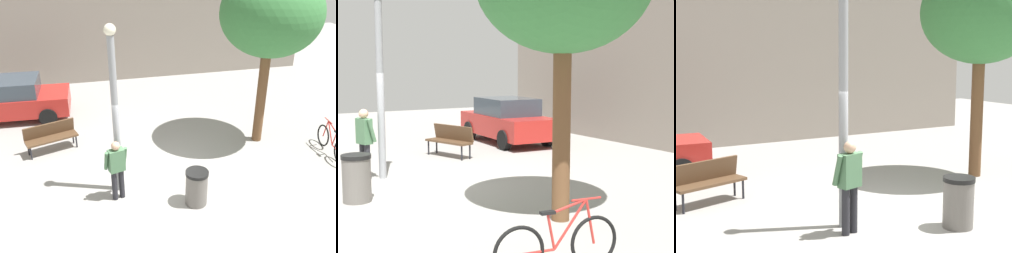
{
  "view_description": "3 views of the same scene",
  "coord_description": "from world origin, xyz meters",
  "views": [
    {
      "loc": [
        -1.84,
        -8.69,
        6.13
      ],
      "look_at": [
        0.57,
        1.22,
        1.0
      ],
      "focal_mm": 40.43,
      "sensor_mm": 36.0,
      "label": 1
    },
    {
      "loc": [
        10.74,
        -3.71,
        2.72
      ],
      "look_at": [
        1.21,
        1.85,
        1.36
      ],
      "focal_mm": 54.8,
      "sensor_mm": 36.0,
      "label": 2
    },
    {
      "loc": [
        -5.4,
        -8.04,
        3.21
      ],
      "look_at": [
        0.05,
        1.87,
        1.51
      ],
      "focal_mm": 53.86,
      "sensor_mm": 36.0,
      "label": 3
    }
  ],
  "objects": [
    {
      "name": "ground_plane",
      "position": [
        0.0,
        0.0,
        0.0
      ],
      "size": [
        36.0,
        36.0,
        0.0
      ],
      "primitive_type": "plane",
      "color": "gray"
    },
    {
      "name": "lamppost",
      "position": [
        -1.1,
        -0.2,
        2.42
      ],
      "size": [
        0.28,
        0.28,
        4.43
      ],
      "color": "gray",
      "rests_on": "ground_plane"
    },
    {
      "name": "person_by_lamppost",
      "position": [
        -1.19,
        -0.59,
        0.97
      ],
      "size": [
        0.63,
        0.4,
        1.67
      ],
      "color": "#232328",
      "rests_on": "ground_plane"
    },
    {
      "name": "park_bench",
      "position": [
        -2.95,
        2.39,
        0.55
      ],
      "size": [
        1.67,
        0.95,
        0.92
      ],
      "color": "#513823",
      "rests_on": "ground_plane"
    },
    {
      "name": "bicycle_red",
      "position": [
        5.56,
        0.11,
        0.38
      ],
      "size": [
        0.28,
        1.8,
        0.97
      ],
      "color": "black",
      "rests_on": "ground_plane"
    },
    {
      "name": "parked_car_red",
      "position": [
        -4.43,
        5.18,
        0.77
      ],
      "size": [
        4.27,
        1.97,
        1.55
      ],
      "color": "#AD231E",
      "rests_on": "ground_plane"
    },
    {
      "name": "trash_bin",
      "position": [
        0.71,
        -1.27,
        0.48
      ],
      "size": [
        0.58,
        0.58,
        0.95
      ],
      "color": "#66605B",
      "rests_on": "ground_plane"
    }
  ]
}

